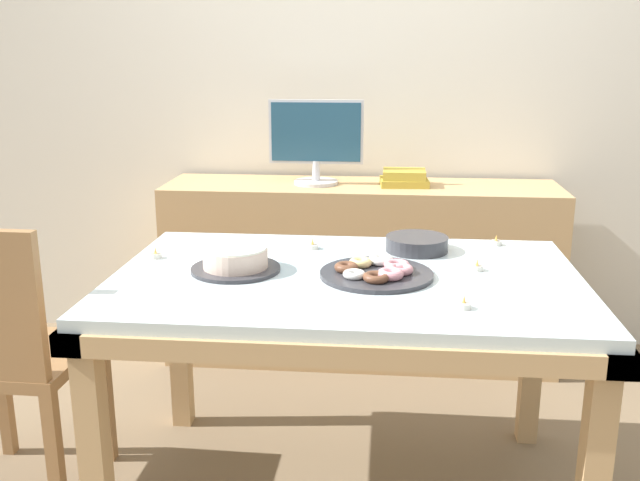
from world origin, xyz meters
TOP-DOWN VIEW (x-y plane):
  - wall_back at (0.00, 1.42)m, footprint 8.00×0.10m
  - dining_table at (0.00, 0.00)m, footprint 1.44×0.94m
  - chair at (-1.04, -0.14)m, footprint 0.43×0.43m
  - sideboard at (0.00, 1.12)m, footprint 1.78×0.44m
  - computer_monitor at (-0.21, 1.12)m, footprint 0.42×0.20m
  - book_stack at (0.19, 1.12)m, footprint 0.22×0.19m
  - cake_chocolate_round at (-0.34, -0.00)m, footprint 0.28×0.28m
  - pastry_platter at (0.09, -0.02)m, footprint 0.34×0.34m
  - plate_stack at (0.22, 0.28)m, footprint 0.21×0.21m
  - tealight_right_edge at (-0.63, 0.11)m, footprint 0.04×0.04m
  - tealight_left_edge at (0.40, 0.07)m, footprint 0.04×0.04m
  - tealight_near_front at (0.50, 0.38)m, footprint 0.04×0.04m
  - tealight_near_cakes at (0.32, -0.27)m, footprint 0.04×0.04m
  - tealight_centre at (-0.13, 0.27)m, footprint 0.04×0.04m

SIDE VIEW (x-z plane):
  - sideboard at x=0.00m, z-range 0.00..0.83m
  - chair at x=-1.04m, z-range 0.05..0.99m
  - dining_table at x=0.00m, z-range 0.28..1.05m
  - tealight_right_edge at x=-0.63m, z-range 0.75..0.79m
  - tealight_left_edge at x=0.40m, z-range 0.75..0.79m
  - tealight_near_front at x=0.50m, z-range 0.75..0.79m
  - tealight_near_cakes at x=0.32m, z-range 0.75..0.79m
  - tealight_centre at x=-0.13m, z-range 0.75..0.79m
  - pastry_platter at x=0.09m, z-range 0.76..0.80m
  - plate_stack at x=0.22m, z-range 0.76..0.81m
  - cake_chocolate_round at x=-0.34m, z-range 0.76..0.83m
  - book_stack at x=0.19m, z-range 0.83..0.90m
  - computer_monitor at x=-0.21m, z-range 0.83..1.21m
  - wall_back at x=0.00m, z-range 0.00..2.60m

